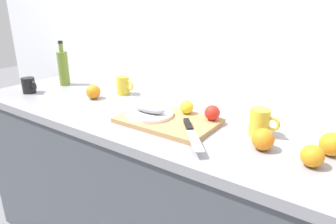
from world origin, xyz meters
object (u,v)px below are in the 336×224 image
object	(u,v)px
lemon_0	(187,107)
coffee_mug_0	(123,86)
coffee_mug_1	(260,122)
cutting_board	(168,121)
white_plate	(150,114)
orange_0	(332,144)
olive_oil_bottle	(63,67)
chef_knife	(190,130)
fish_fillet	(149,108)
coffee_mug_2	(29,85)

from	to	relation	value
lemon_0	coffee_mug_0	size ratio (longest dim) A/B	0.55
lemon_0	coffee_mug_1	distance (m)	0.34
cutting_board	white_plate	xyz separation A→B (m)	(-0.09, -0.01, 0.02)
coffee_mug_1	orange_0	distance (m)	0.26
lemon_0	olive_oil_bottle	size ratio (longest dim) A/B	0.22
chef_knife	lemon_0	bearing A→B (deg)	174.83
fish_fillet	chef_knife	distance (m)	0.25
coffee_mug_2	coffee_mug_0	bearing A→B (deg)	31.67
olive_oil_bottle	fish_fillet	bearing A→B (deg)	-11.80
chef_knife	coffee_mug_0	distance (m)	0.67
chef_knife	coffee_mug_2	size ratio (longest dim) A/B	2.11
cutting_board	white_plate	world-z (taller)	white_plate
coffee_mug_1	coffee_mug_2	world-z (taller)	coffee_mug_1
lemon_0	coffee_mug_0	bearing A→B (deg)	167.19
fish_fillet	orange_0	distance (m)	0.72
white_plate	lemon_0	distance (m)	0.17
coffee_mug_1	lemon_0	bearing A→B (deg)	179.21
fish_fillet	coffee_mug_0	size ratio (longest dim) A/B	1.43
cutting_board	olive_oil_bottle	bearing A→B (deg)	170.25
white_plate	coffee_mug_2	bearing A→B (deg)	-175.70
cutting_board	fish_fillet	distance (m)	0.10
white_plate	coffee_mug_0	distance (m)	0.43
cutting_board	coffee_mug_1	world-z (taller)	coffee_mug_1
olive_oil_bottle	orange_0	xyz separation A→B (m)	(1.53, -0.08, -0.07)
cutting_board	coffee_mug_2	size ratio (longest dim) A/B	3.67
chef_knife	orange_0	size ratio (longest dim) A/B	2.94
chef_knife	olive_oil_bottle	xyz separation A→B (m)	(-1.06, 0.23, 0.08)
fish_fillet	coffee_mug_2	distance (m)	0.84
cutting_board	olive_oil_bottle	distance (m)	0.92
orange_0	coffee_mug_0	bearing A→B (deg)	172.87
white_plate	coffee_mug_0	world-z (taller)	coffee_mug_0
chef_knife	orange_0	distance (m)	0.49
fish_fillet	olive_oil_bottle	xyz separation A→B (m)	(-0.82, 0.17, 0.06)
white_plate	orange_0	distance (m)	0.72
lemon_0	orange_0	size ratio (longest dim) A/B	0.75
coffee_mug_0	orange_0	bearing A→B (deg)	-7.13
fish_fillet	lemon_0	bearing A→B (deg)	43.35
cutting_board	coffee_mug_0	distance (m)	0.50
fish_fillet	coffee_mug_2	bearing A→B (deg)	-175.70
cutting_board	chef_knife	distance (m)	0.17
fish_fillet	coffee_mug_1	bearing A→B (deg)	13.57
lemon_0	olive_oil_bottle	world-z (taller)	olive_oil_bottle
lemon_0	coffee_mug_1	size ratio (longest dim) A/B	0.52
olive_oil_bottle	coffee_mug_2	xyz separation A→B (m)	(-0.02, -0.23, -0.07)
cutting_board	coffee_mug_2	world-z (taller)	coffee_mug_2
white_plate	coffee_mug_1	world-z (taller)	coffee_mug_1
white_plate	chef_knife	size ratio (longest dim) A/B	0.89
chef_knife	fish_fillet	bearing A→B (deg)	-143.68
white_plate	chef_knife	bearing A→B (deg)	-13.18
chef_knife	olive_oil_bottle	distance (m)	1.09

